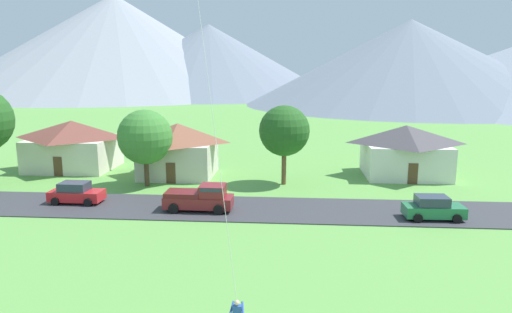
{
  "coord_description": "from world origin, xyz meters",
  "views": [
    {
      "loc": [
        4.06,
        -8.32,
        10.81
      ],
      "look_at": [
        1.98,
        18.67,
        5.59
      ],
      "focal_mm": 32.43,
      "sensor_mm": 36.0,
      "label": 1
    }
  ],
  "objects": [
    {
      "name": "road_strip",
      "position": [
        0.0,
        25.95,
        0.04
      ],
      "size": [
        160.0,
        6.54,
        0.08
      ],
      "primitive_type": "cube",
      "color": "#38383D",
      "rests_on": "ground"
    },
    {
      "name": "tree_near_left",
      "position": [
        -9.21,
        32.36,
        4.59
      ],
      "size": [
        4.99,
        4.99,
        7.1
      ],
      "color": "#4C3823",
      "rests_on": "ground"
    },
    {
      "name": "pickup_truck_maroon_west_side",
      "position": [
        -2.78,
        25.24,
        1.06
      ],
      "size": [
        5.22,
        2.37,
        1.99
      ],
      "color": "maroon",
      "rests_on": "road_strip"
    },
    {
      "name": "house_left_center",
      "position": [
        -7.25,
        36.7,
        2.77
      ],
      "size": [
        7.59,
        6.96,
        5.35
      ],
      "color": "beige",
      "rests_on": "ground"
    },
    {
      "name": "mountain_far_west_ridge",
      "position": [
        -67.25,
        178.88,
        19.76
      ],
      "size": [
        132.7,
        132.7,
        39.52
      ],
      "primitive_type": "cone",
      "color": "#8E939E",
      "rests_on": "ground"
    },
    {
      "name": "house_leftmost",
      "position": [
        15.53,
        38.45,
        2.67
      ],
      "size": [
        8.55,
        7.45,
        5.16
      ],
      "color": "silver",
      "rests_on": "ground"
    },
    {
      "name": "house_right_center",
      "position": [
        -19.37,
        39.05,
        2.72
      ],
      "size": [
        9.1,
        7.6,
        5.25
      ],
      "color": "beige",
      "rests_on": "ground"
    },
    {
      "name": "mountain_central_ridge",
      "position": [
        37.94,
        131.49,
        12.2
      ],
      "size": [
        94.96,
        94.96,
        24.4
      ],
      "primitive_type": "cone",
      "color": "slate",
      "rests_on": "ground"
    },
    {
      "name": "tree_center",
      "position": [
        3.42,
        34.03,
        5.06
      ],
      "size": [
        4.7,
        4.7,
        7.43
      ],
      "color": "brown",
      "rests_on": "ground"
    },
    {
      "name": "parked_car_green_west_end",
      "position": [
        14.32,
        24.49,
        0.87
      ],
      "size": [
        4.25,
        2.18,
        1.68
      ],
      "color": "#237042",
      "rests_on": "road_strip"
    },
    {
      "name": "mountain_east_ridge",
      "position": [
        -28.86,
        176.98,
        13.76
      ],
      "size": [
        99.53,
        99.53,
        27.52
      ],
      "primitive_type": "cone",
      "color": "slate",
      "rests_on": "ground"
    },
    {
      "name": "parked_car_red_mid_west",
      "position": [
        -13.18,
        26.44,
        0.87
      ],
      "size": [
        4.24,
        2.15,
        1.68
      ],
      "color": "red",
      "rests_on": "road_strip"
    }
  ]
}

